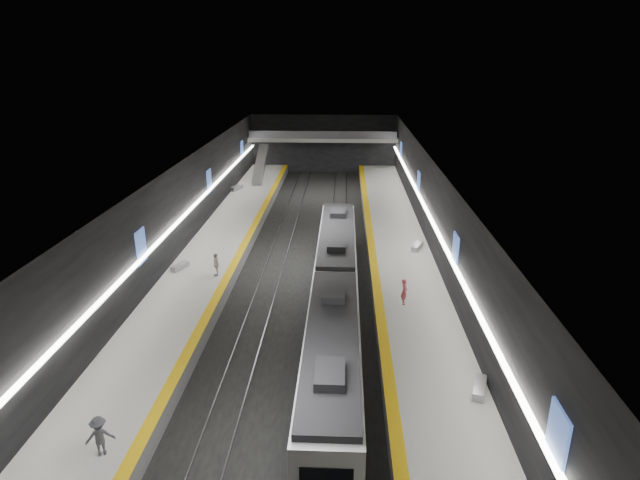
{
  "coord_description": "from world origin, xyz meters",
  "views": [
    {
      "loc": [
        2.95,
        -39.35,
        16.26
      ],
      "look_at": [
        1.12,
        0.18,
        2.2
      ],
      "focal_mm": 30.0,
      "sensor_mm": 36.0,
      "label": 1
    }
  ],
  "objects_px": {
    "escalator": "(260,164)",
    "bench_left_near": "(180,266)",
    "train": "(335,296)",
    "bench_right_near": "(480,388)",
    "bench_left_far": "(237,188)",
    "bench_right_far": "(417,247)",
    "passenger_left_b": "(100,436)",
    "passenger_right_a": "(404,292)",
    "passenger_left_a": "(216,265)"
  },
  "relations": [
    {
      "from": "escalator",
      "to": "bench_left_near",
      "type": "relative_size",
      "value": 4.78
    },
    {
      "from": "train",
      "to": "bench_right_near",
      "type": "height_order",
      "value": "train"
    },
    {
      "from": "escalator",
      "to": "bench_left_far",
      "type": "distance_m",
      "value": 6.15
    },
    {
      "from": "bench_right_far",
      "to": "passenger_left_b",
      "type": "distance_m",
      "value": 28.74
    },
    {
      "from": "train",
      "to": "bench_left_far",
      "type": "bearing_deg",
      "value": 111.57
    },
    {
      "from": "bench_left_near",
      "to": "bench_right_far",
      "type": "relative_size",
      "value": 0.93
    },
    {
      "from": "bench_left_far",
      "to": "train",
      "type": "bearing_deg",
      "value": -47.19
    },
    {
      "from": "bench_left_far",
      "to": "bench_right_far",
      "type": "bearing_deg",
      "value": -24.15
    },
    {
      "from": "train",
      "to": "escalator",
      "type": "relative_size",
      "value": 3.76
    },
    {
      "from": "bench_left_far",
      "to": "bench_right_near",
      "type": "xyz_separation_m",
      "value": [
        19.0,
        -38.03,
        -0.02
      ]
    },
    {
      "from": "escalator",
      "to": "passenger_right_a",
      "type": "height_order",
      "value": "escalator"
    },
    {
      "from": "train",
      "to": "passenger_right_a",
      "type": "distance_m",
      "value": 4.65
    },
    {
      "from": "train",
      "to": "bench_left_far",
      "type": "xyz_separation_m",
      "value": [
        -12.0,
        30.35,
        -0.95
      ]
    },
    {
      "from": "bench_left_far",
      "to": "bench_right_near",
      "type": "relative_size",
      "value": 1.11
    },
    {
      "from": "escalator",
      "to": "bench_left_near",
      "type": "xyz_separation_m",
      "value": [
        -1.58,
        -29.34,
        -1.7
      ]
    },
    {
      "from": "train",
      "to": "escalator",
      "type": "xyz_separation_m",
      "value": [
        -10.0,
        35.93,
        0.7
      ]
    },
    {
      "from": "bench_left_far",
      "to": "passenger_left_a",
      "type": "relative_size",
      "value": 1.18
    },
    {
      "from": "bench_left_near",
      "to": "bench_left_far",
      "type": "relative_size",
      "value": 0.82
    },
    {
      "from": "bench_right_near",
      "to": "train",
      "type": "bearing_deg",
      "value": 151.43
    },
    {
      "from": "train",
      "to": "passenger_left_b",
      "type": "height_order",
      "value": "train"
    },
    {
      "from": "bench_left_near",
      "to": "passenger_right_a",
      "type": "relative_size",
      "value": 0.99
    },
    {
      "from": "passenger_left_a",
      "to": "train",
      "type": "bearing_deg",
      "value": 36.5
    },
    {
      "from": "passenger_right_a",
      "to": "passenger_left_a",
      "type": "height_order",
      "value": "passenger_left_a"
    },
    {
      "from": "train",
      "to": "bench_right_far",
      "type": "height_order",
      "value": "train"
    },
    {
      "from": "bench_left_near",
      "to": "passenger_left_b",
      "type": "distance_m",
      "value": 19.31
    },
    {
      "from": "bench_left_far",
      "to": "passenger_right_a",
      "type": "xyz_separation_m",
      "value": [
        16.37,
        -28.8,
        0.6
      ]
    },
    {
      "from": "bench_left_far",
      "to": "bench_right_far",
      "type": "relative_size",
      "value": 1.13
    },
    {
      "from": "bench_right_far",
      "to": "passenger_left_b",
      "type": "xyz_separation_m",
      "value": [
        -15.54,
        -24.17,
        0.64
      ]
    },
    {
      "from": "train",
      "to": "escalator",
      "type": "height_order",
      "value": "escalator"
    },
    {
      "from": "bench_left_near",
      "to": "bench_right_near",
      "type": "xyz_separation_m",
      "value": [
        18.58,
        -14.27,
        0.02
      ]
    },
    {
      "from": "passenger_left_b",
      "to": "bench_left_near",
      "type": "bearing_deg",
      "value": -104.79
    },
    {
      "from": "escalator",
      "to": "passenger_left_b",
      "type": "height_order",
      "value": "escalator"
    },
    {
      "from": "passenger_left_b",
      "to": "bench_left_far",
      "type": "bearing_deg",
      "value": -108.37
    },
    {
      "from": "bench_right_near",
      "to": "bench_right_far",
      "type": "height_order",
      "value": "bench_right_near"
    },
    {
      "from": "bench_right_far",
      "to": "passenger_right_a",
      "type": "distance_m",
      "value": 10.31
    },
    {
      "from": "passenger_left_a",
      "to": "passenger_left_b",
      "type": "xyz_separation_m",
      "value": [
        -0.47,
        -18.04,
        0.0
      ]
    },
    {
      "from": "passenger_right_a",
      "to": "passenger_left_a",
      "type": "distance_m",
      "value": 13.54
    },
    {
      "from": "bench_left_near",
      "to": "bench_right_near",
      "type": "distance_m",
      "value": 23.43
    },
    {
      "from": "bench_left_far",
      "to": "passenger_left_a",
      "type": "xyz_separation_m",
      "value": [
        3.41,
        -24.86,
        0.61
      ]
    },
    {
      "from": "bench_left_near",
      "to": "passenger_right_a",
      "type": "height_order",
      "value": "passenger_right_a"
    },
    {
      "from": "escalator",
      "to": "bench_left_far",
      "type": "height_order",
      "value": "escalator"
    },
    {
      "from": "passenger_left_b",
      "to": "escalator",
      "type": "bearing_deg",
      "value": -111.18
    },
    {
      "from": "bench_left_near",
      "to": "passenger_right_a",
      "type": "xyz_separation_m",
      "value": [
        15.95,
        -5.04,
        0.64
      ]
    },
    {
      "from": "train",
      "to": "bench_left_near",
      "type": "distance_m",
      "value": 13.36
    },
    {
      "from": "bench_right_far",
      "to": "bench_left_near",
      "type": "bearing_deg",
      "value": -140.39
    },
    {
      "from": "bench_left_far",
      "to": "passenger_right_a",
      "type": "distance_m",
      "value": 33.13
    },
    {
      "from": "bench_left_near",
      "to": "bench_right_near",
      "type": "height_order",
      "value": "bench_right_near"
    },
    {
      "from": "bench_left_near",
      "to": "bench_right_far",
      "type": "xyz_separation_m",
      "value": [
        18.06,
        5.03,
        0.02
      ]
    },
    {
      "from": "passenger_right_a",
      "to": "passenger_left_b",
      "type": "distance_m",
      "value": 19.47
    },
    {
      "from": "escalator",
      "to": "passenger_left_a",
      "type": "height_order",
      "value": "escalator"
    }
  ]
}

